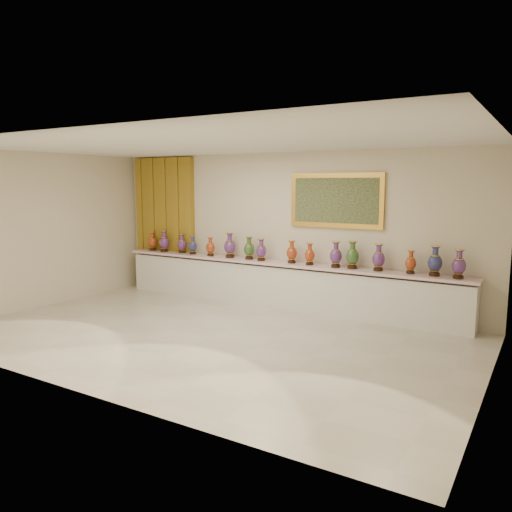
{
  "coord_description": "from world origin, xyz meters",
  "views": [
    {
      "loc": [
        4.55,
        -6.16,
        2.4
      ],
      "look_at": [
        -0.18,
        1.7,
        1.07
      ],
      "focal_mm": 35.0,
      "sensor_mm": 36.0,
      "label": 1
    }
  ],
  "objects_px": {
    "counter": "(279,285)",
    "vase_2": "(182,244)",
    "vase_0": "(152,242)",
    "vase_1": "(164,242)"
  },
  "relations": [
    {
      "from": "counter",
      "to": "vase_2",
      "type": "height_order",
      "value": "vase_2"
    },
    {
      "from": "vase_0",
      "to": "vase_2",
      "type": "relative_size",
      "value": 1.02
    },
    {
      "from": "vase_0",
      "to": "vase_1",
      "type": "bearing_deg",
      "value": -6.44
    },
    {
      "from": "counter",
      "to": "vase_2",
      "type": "distance_m",
      "value": 2.51
    },
    {
      "from": "vase_0",
      "to": "vase_2",
      "type": "bearing_deg",
      "value": 1.29
    },
    {
      "from": "vase_1",
      "to": "vase_2",
      "type": "relative_size",
      "value": 1.14
    },
    {
      "from": "counter",
      "to": "vase_0",
      "type": "xyz_separation_m",
      "value": [
        -3.26,
        -0.01,
        0.65
      ]
    },
    {
      "from": "vase_1",
      "to": "vase_2",
      "type": "distance_m",
      "value": 0.46
    },
    {
      "from": "counter",
      "to": "vase_0",
      "type": "distance_m",
      "value": 3.32
    },
    {
      "from": "vase_0",
      "to": "vase_2",
      "type": "xyz_separation_m",
      "value": [
        0.84,
        0.02,
        -0.0
      ]
    }
  ]
}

